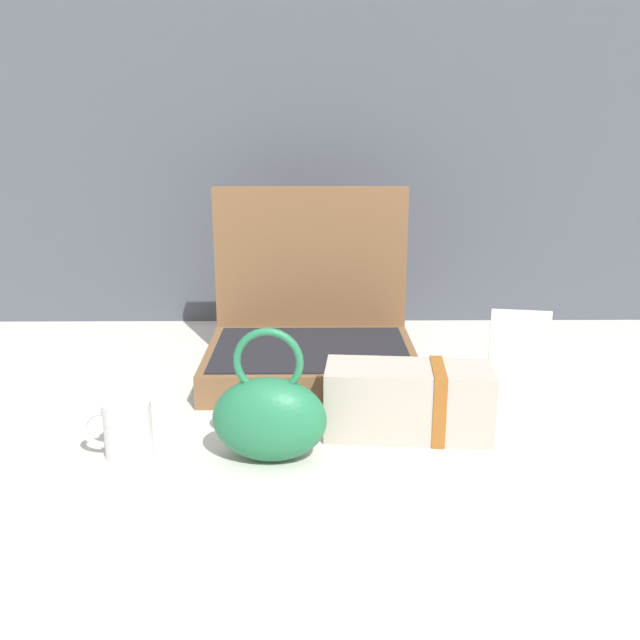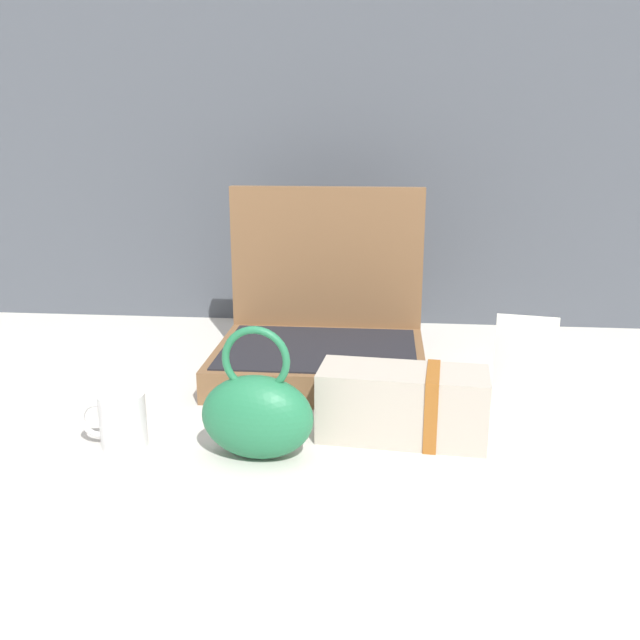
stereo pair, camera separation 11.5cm
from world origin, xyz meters
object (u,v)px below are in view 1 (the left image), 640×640
coffee_mug (126,429)px  cream_toiletry_bag (410,401)px  open_suitcase (311,334)px  teal_pouch_handbag (269,416)px  info_card_left (518,358)px

coffee_mug → cream_toiletry_bag: bearing=9.5°
open_suitcase → coffee_mug: open_suitcase is taller
teal_pouch_handbag → coffee_mug: size_ratio=1.93×
teal_pouch_handbag → cream_toiletry_bag: bearing=22.1°
cream_toiletry_bag → coffee_mug: bearing=-170.5°
info_card_left → open_suitcase: bearing=163.2°
open_suitcase → teal_pouch_handbag: 0.39m
teal_pouch_handbag → info_card_left: 0.47m
cream_toiletry_bag → open_suitcase: bearing=117.8°
cream_toiletry_bag → coffee_mug: cream_toiletry_bag is taller
cream_toiletry_bag → info_card_left: size_ratio=1.55×
cream_toiletry_bag → info_card_left: info_card_left is taller
teal_pouch_handbag → info_card_left: size_ratio=1.17×
open_suitcase → cream_toiletry_bag: size_ratio=1.50×
teal_pouch_handbag → info_card_left: (0.42, 0.20, 0.02)m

